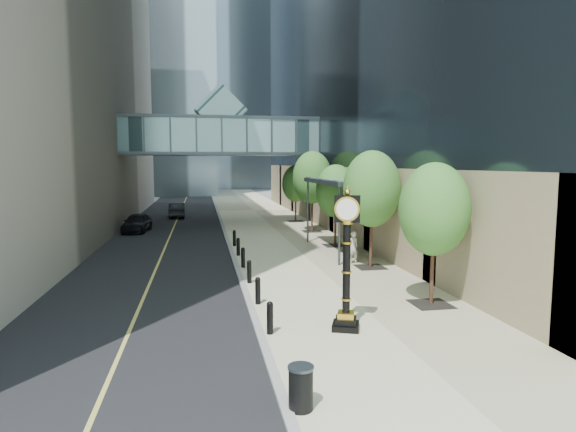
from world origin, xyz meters
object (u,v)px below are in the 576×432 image
Objects in this scene: street_clock at (346,270)px; car_near at (137,222)px; pedestrian at (353,247)px; car_far at (177,210)px; trash_bin at (301,389)px.

street_clock reaches higher than car_near.
street_clock reaches higher than pedestrian.
street_clock is 1.04× the size of car_far.
pedestrian reaches higher than car_far.
car_far is at bearing 81.59° from car_near.
car_near reaches higher than car_far.
street_clock is 2.63× the size of pedestrian.
trash_bin is at bearing -97.33° from street_clock.
pedestrian is 0.39× the size of car_far.
trash_bin is 0.54× the size of pedestrian.
pedestrian is at bearing 91.11° from street_clock.
street_clock is 5.42m from trash_bin.
pedestrian is at bearing -42.40° from car_near.
car_near is (-12.65, 14.33, -0.16)m from pedestrian.
street_clock is 1.04× the size of car_near.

